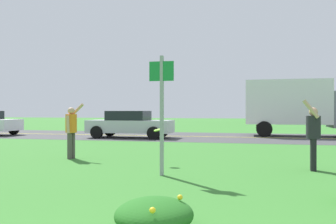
{
  "coord_description": "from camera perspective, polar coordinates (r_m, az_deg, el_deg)",
  "views": [
    {
      "loc": [
        0.9,
        -1.65,
        1.45
      ],
      "look_at": [
        -0.93,
        5.99,
        1.43
      ],
      "focal_mm": 38.87,
      "sensor_mm": 36.0,
      "label": 1
    }
  ],
  "objects": [
    {
      "name": "highway_center_stripe",
      "position": [
        20.35,
        10.95,
        -3.89
      ],
      "size": [
        120.0,
        0.16,
        0.0
      ],
      "primitive_type": "cube",
      "color": "yellow",
      "rests_on": "ground"
    },
    {
      "name": "person_thrower_orange_shirt",
      "position": [
        11.41,
        -14.93,
        -2.43
      ],
      "size": [
        0.5,
        0.5,
        1.69
      ],
      "color": "orange",
      "rests_on": "ground"
    },
    {
      "name": "frisbee_lime",
      "position": [
        9.91,
        -1.57,
        -2.82
      ],
      "size": [
        0.25,
        0.24,
        0.12
      ],
      "color": "#8CD133"
    },
    {
      "name": "ground_plane",
      "position": [
        11.1,
        8.8,
        -7.34
      ],
      "size": [
        120.0,
        120.0,
        0.0
      ],
      "primitive_type": "plane",
      "color": "#387A2D"
    },
    {
      "name": "highway_strip",
      "position": [
        20.35,
        10.95,
        -3.9
      ],
      "size": [
        120.0,
        7.64,
        0.01
      ],
      "primitive_type": "cube",
      "color": "#424244",
      "rests_on": "ground"
    },
    {
      "name": "person_catcher_dark_shirt",
      "position": [
        9.5,
        21.81,
        -3.04
      ],
      "size": [
        0.45,
        0.5,
        1.73
      ],
      "color": "#232328",
      "rests_on": "ground"
    },
    {
      "name": "sign_post_near_path",
      "position": [
        8.16,
        -0.99,
        1.41
      ],
      "size": [
        0.56,
        0.1,
        2.69
      ],
      "color": "#93969B",
      "rests_on": "ground"
    },
    {
      "name": "car_silver_center_left",
      "position": [
        19.7,
        -5.99,
        -1.89
      ],
      "size": [
        4.5,
        2.0,
        1.45
      ],
      "color": "#B7BABF",
      "rests_on": "ground"
    },
    {
      "name": "box_truck_gray",
      "position": [
        22.17,
        20.46,
        1.08
      ],
      "size": [
        6.7,
        2.46,
        3.2
      ],
      "color": "slate",
      "rests_on": "ground"
    },
    {
      "name": "daylily_clump_mid_right",
      "position": [
        4.56,
        -2.17,
        -15.79
      ],
      "size": [
        0.95,
        1.04,
        0.42
      ],
      "color": "#23661E",
      "rests_on": "ground"
    }
  ]
}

